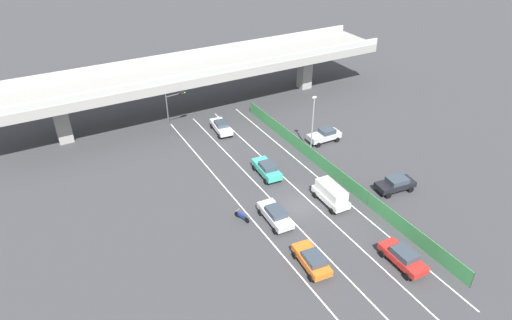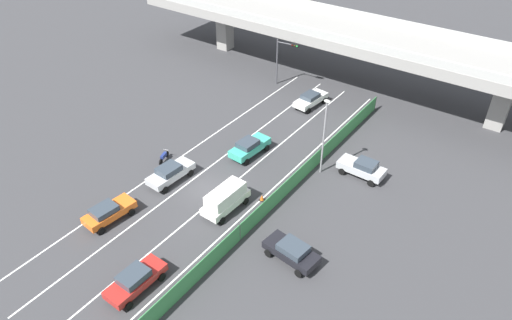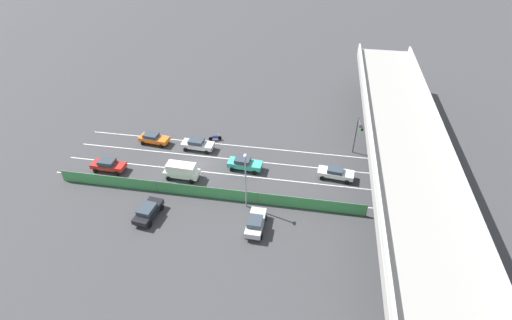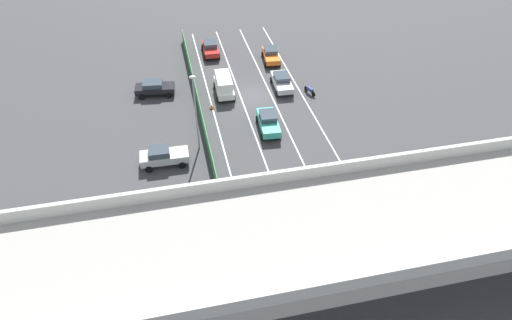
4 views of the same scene
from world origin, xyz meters
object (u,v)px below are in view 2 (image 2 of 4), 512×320
parked_sedan_dark (292,251)px  traffic_light (284,55)px  car_taxi_teal (249,147)px  car_sedan_silver (170,173)px  car_van_white (226,198)px  motorcycle (164,157)px  car_sedan_red (135,280)px  traffic_cone (262,198)px  car_sedan_white (311,99)px  car_taxi_orange (108,212)px  street_lamp (324,130)px  parked_wagon_silver (362,168)px

parked_sedan_dark → traffic_light: traffic_light is taller
car_taxi_teal → car_sedan_silver: (-3.40, -7.53, -0.03)m
car_van_white → car_sedan_silver: bearing=178.7°
motorcycle → parked_sedan_dark: (16.83, -3.57, 0.44)m
car_sedan_red → car_sedan_silver: bearing=122.8°
parked_sedan_dark → traffic_cone: (-5.72, 4.30, -0.63)m
car_sedan_red → traffic_light: traffic_light is taller
car_sedan_white → parked_sedan_dark: 23.83m
car_taxi_orange → car_van_white: 9.65m
car_sedan_white → parked_sedan_dark: size_ratio=1.07×
car_taxi_teal → traffic_cone: (4.97, -4.94, -0.67)m
car_sedan_silver → traffic_light: traffic_light is taller
parked_sedan_dark → street_lamp: bearing=108.3°
car_van_white → street_lamp: 10.62m
car_sedan_white → car_van_white: bearing=-80.6°
car_sedan_red → parked_wagon_silver: 22.37m
car_sedan_white → car_sedan_silver: car_sedan_silver is taller
car_taxi_teal → car_sedan_red: (3.26, -17.88, -0.02)m
car_taxi_teal → parked_wagon_silver: size_ratio=1.08×
motorcycle → parked_wagon_silver: (16.63, 8.96, 0.48)m
car_sedan_white → car_van_white: (3.26, -19.70, 0.35)m
street_lamp → traffic_cone: size_ratio=13.39×
car_sedan_red → motorcycle: size_ratio=2.41×
car_van_white → traffic_cone: (1.80, 2.75, -0.96)m
car_sedan_red → parked_sedan_dark: bearing=49.3°
car_taxi_orange → parked_wagon_silver: parked_wagon_silver is taller
car_sedan_silver → car_sedan_white: bearing=80.4°
car_taxi_orange → motorcycle: bearing=105.0°
motorcycle → parked_sedan_dark: parked_sedan_dark is taller
car_taxi_orange → parked_sedan_dark: 15.37m
car_sedan_white → street_lamp: street_lamp is taller
traffic_cone → motorcycle: bearing=-176.2°
car_van_white → traffic_light: (-8.70, 22.26, 2.81)m
car_taxi_teal → car_van_white: (3.17, -7.69, 0.29)m
car_sedan_white → street_lamp: bearing=-55.4°
car_taxi_teal → car_sedan_red: size_ratio=1.03×
motorcycle → parked_sedan_dark: size_ratio=0.42×
motorcycle → parked_wagon_silver: size_ratio=0.43×
car_taxi_teal → traffic_light: 15.90m
car_sedan_white → car_taxi_orange: size_ratio=1.07×
car_sedan_white → car_taxi_orange: 26.61m
car_taxi_teal → parked_wagon_silver: bearing=17.4°
traffic_light → car_van_white: bearing=-68.6°
car_taxi_orange → car_sedan_silver: size_ratio=0.95×
parked_sedan_dark → traffic_cone: parked_sedan_dark is taller
car_sedan_red → traffic_cone: size_ratio=7.91×
car_taxi_teal → parked_wagon_silver: parked_wagon_silver is taller
car_taxi_orange → traffic_light: traffic_light is taller
motorcycle → parked_wagon_silver: parked_wagon_silver is taller
car_sedan_silver → motorcycle: (-2.74, 1.86, -0.45)m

